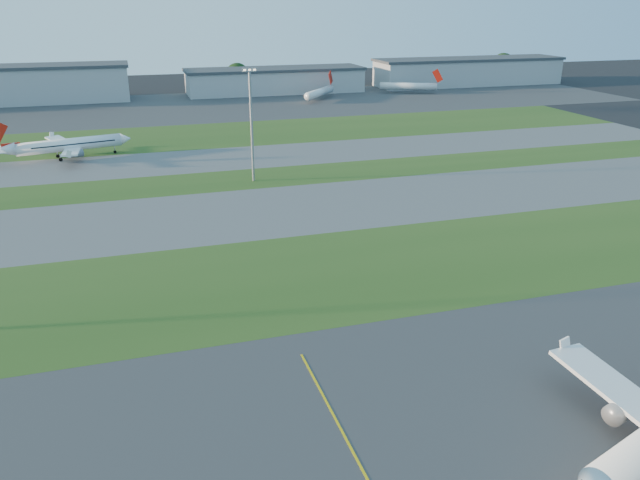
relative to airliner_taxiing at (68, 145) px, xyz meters
name	(u,v)px	position (x,y,z in m)	size (l,w,h in m)	color
grass_strip_a	(230,285)	(27.76, -92.72, -3.62)	(300.00, 34.00, 0.01)	#264717
taxiway_a	(202,217)	(27.76, -59.72, -3.62)	(300.00, 32.00, 0.01)	#515154
grass_strip_b	(188,184)	(27.76, -34.72, -3.62)	(300.00, 18.00, 0.01)	#264717
taxiway_b	(180,162)	(27.76, -12.72, -3.62)	(300.00, 26.00, 0.01)	#515154
grass_strip_c	(170,138)	(27.76, 20.28, -3.62)	(300.00, 40.00, 0.01)	#264717
apron_far	(158,108)	(27.76, 80.28, -3.62)	(400.00, 80.00, 0.01)	#333335
airliner_taxiing	(68,145)	(0.00, 0.00, 0.00)	(32.61, 27.34, 10.33)	white
mini_jet_near	(320,92)	(95.61, 82.19, -0.35)	(19.45, 23.24, 9.48)	white
mini_jet_far	(409,86)	(140.78, 90.05, -0.35)	(26.99, 13.13, 9.48)	white
light_mast_centre	(251,118)	(42.76, -36.72, 11.18)	(3.20, 0.70, 25.80)	gray
hangar_west	(40,84)	(-17.24, 110.28, 4.01)	(71.40, 23.00, 15.20)	#9A9EA2
hangar_east	(275,80)	(82.76, 110.28, 2.01)	(81.60, 23.00, 11.20)	#9A9EA2
hangar_far_east	(468,71)	(182.76, 110.28, 3.01)	(96.90, 23.00, 13.20)	#9A9EA2
tree_mid_west	(105,83)	(7.76, 121.28, 2.21)	(9.90, 9.90, 10.80)	black
tree_mid_east	(237,75)	(67.76, 124.28, 3.18)	(11.55, 11.55, 12.60)	black
tree_east	(386,72)	(142.76, 122.28, 2.53)	(10.45, 10.45, 11.40)	black
tree_far_east	(503,65)	(212.76, 126.28, 3.84)	(12.65, 12.65, 13.80)	black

